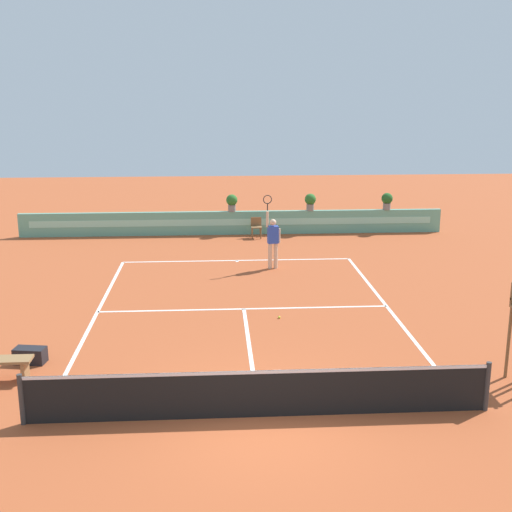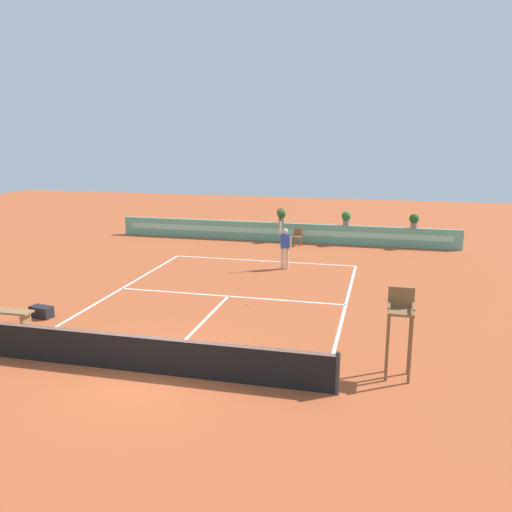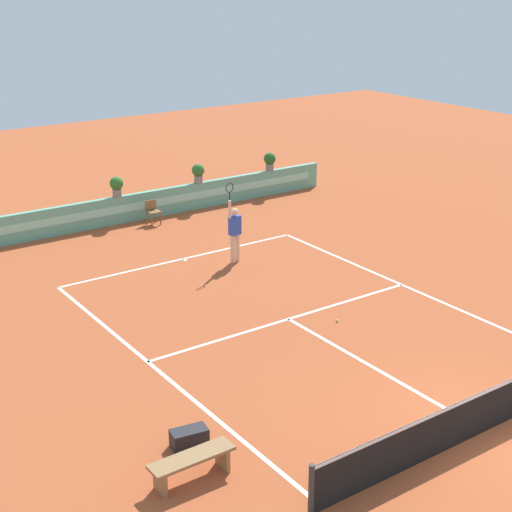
% 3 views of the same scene
% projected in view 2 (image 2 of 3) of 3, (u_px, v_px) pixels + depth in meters
% --- Properties ---
extents(ground_plane, '(60.00, 60.00, 0.00)m').
position_uv_depth(ground_plane, '(225.00, 300.00, 18.54)').
color(ground_plane, '#A84C28').
extents(court_lines, '(8.32, 11.94, 0.01)m').
position_uv_depth(court_lines, '(231.00, 294.00, 19.22)').
color(court_lines, white).
rests_on(court_lines, ground).
extents(net, '(8.92, 0.10, 1.00)m').
position_uv_depth(net, '(151.00, 354.00, 12.74)').
color(net, '#333333').
rests_on(net, ground).
extents(back_wall_barrier, '(18.00, 0.21, 1.00)m').
position_uv_depth(back_wall_barrier, '(282.00, 232.00, 28.26)').
color(back_wall_barrier, '#60A88E').
rests_on(back_wall_barrier, ground).
extents(umpire_chair, '(0.60, 0.60, 2.14)m').
position_uv_depth(umpire_chair, '(400.00, 322.00, 12.43)').
color(umpire_chair, brown).
rests_on(umpire_chair, ground).
extents(ball_kid_chair, '(0.44, 0.44, 0.85)m').
position_uv_depth(ball_kid_chair, '(298.00, 236.00, 27.35)').
color(ball_kid_chair, brown).
rests_on(ball_kid_chair, ground).
extents(bench_courtside, '(1.60, 0.44, 0.51)m').
position_uv_depth(bench_courtside, '(7.00, 314.00, 15.90)').
color(bench_courtside, olive).
rests_on(bench_courtside, ground).
extents(gear_bag, '(0.75, 0.47, 0.36)m').
position_uv_depth(gear_bag, '(42.00, 312.00, 16.73)').
color(gear_bag, black).
rests_on(gear_bag, ground).
extents(tennis_player, '(0.62, 0.27, 2.58)m').
position_uv_depth(tennis_player, '(285.00, 244.00, 22.50)').
color(tennis_player, beige).
rests_on(tennis_player, ground).
extents(tennis_ball_near_baseline, '(0.07, 0.07, 0.07)m').
position_uv_depth(tennis_ball_near_baseline, '(247.00, 305.00, 17.88)').
color(tennis_ball_near_baseline, '#CCE033').
rests_on(tennis_ball_near_baseline, ground).
extents(potted_plant_centre, '(0.48, 0.48, 0.72)m').
position_uv_depth(potted_plant_centre, '(282.00, 215.00, 28.06)').
color(potted_plant_centre, gray).
rests_on(potted_plant_centre, back_wall_barrier).
extents(potted_plant_right, '(0.48, 0.48, 0.72)m').
position_uv_depth(potted_plant_right, '(346.00, 217.00, 27.29)').
color(potted_plant_right, gray).
rests_on(potted_plant_right, back_wall_barrier).
extents(potted_plant_far_right, '(0.48, 0.48, 0.72)m').
position_uv_depth(potted_plant_far_right, '(414.00, 220.00, 26.52)').
color(potted_plant_far_right, gray).
rests_on(potted_plant_far_right, back_wall_barrier).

